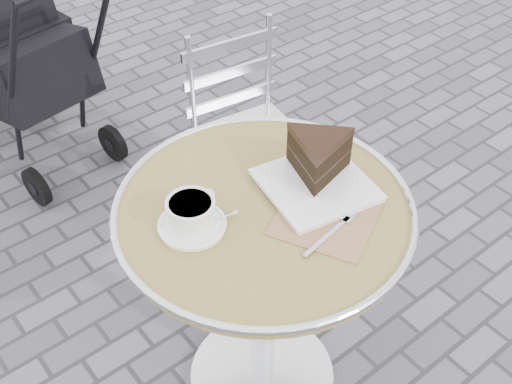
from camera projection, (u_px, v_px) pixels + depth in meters
ground at (262, 377)px, 2.00m from camera, size 80.00×80.00×0.00m
cafe_table at (263, 254)px, 1.61m from camera, size 0.72×0.72×0.74m
cappuccino_set at (192, 216)px, 1.43m from camera, size 0.18×0.15×0.08m
cake_plate_set at (318, 163)px, 1.53m from camera, size 0.34×0.38×0.13m
bistro_chair at (241, 112)px, 2.21m from camera, size 0.40×0.40×0.78m
baby_stroller at (11, 64)px, 2.58m from camera, size 0.54×0.95×0.93m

